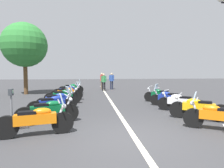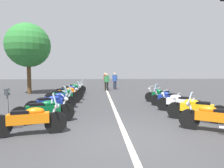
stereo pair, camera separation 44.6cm
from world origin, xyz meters
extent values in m
plane|color=#38383A|center=(0.00, 0.00, 0.00)|extent=(80.00, 80.00, 0.00)
cube|color=beige|center=(6.49, 0.00, 0.00)|extent=(24.23, 0.16, 0.01)
cylinder|color=black|center=(0.70, 2.10, 0.33)|extent=(0.29, 0.67, 0.66)
cylinder|color=black|center=(0.36, 3.58, 0.33)|extent=(0.29, 0.67, 0.66)
cube|color=orange|center=(0.53, 2.84, 0.51)|extent=(0.53, 1.19, 0.30)
ellipsoid|color=orange|center=(0.57, 2.66, 0.71)|extent=(0.37, 0.57, 0.22)
cube|color=black|center=(0.48, 3.05, 0.69)|extent=(0.36, 0.53, 0.12)
cylinder|color=silver|center=(0.69, 2.16, 0.63)|extent=(0.13, 0.30, 0.58)
cylinder|color=silver|center=(0.68, 2.20, 0.99)|extent=(0.61, 0.18, 0.04)
sphere|color=silver|center=(0.72, 2.05, 0.83)|extent=(0.14, 0.14, 0.14)
cylinder|color=silver|center=(0.60, 3.32, 0.23)|extent=(0.20, 0.55, 0.08)
cube|color=silver|center=(0.70, 2.12, 1.06)|extent=(0.38, 0.20, 0.32)
cylinder|color=black|center=(2.04, 2.04, 0.34)|extent=(0.35, 0.68, 0.68)
cylinder|color=black|center=(1.54, 3.50, 0.34)|extent=(0.35, 0.68, 0.68)
cube|color=#0C592D|center=(1.79, 2.77, 0.52)|extent=(0.65, 1.20, 0.30)
ellipsoid|color=#0C592D|center=(1.85, 2.60, 0.72)|extent=(0.42, 0.58, 0.22)
cube|color=black|center=(1.72, 2.98, 0.70)|extent=(0.40, 0.54, 0.12)
cylinder|color=silver|center=(2.02, 2.10, 0.64)|extent=(0.16, 0.30, 0.58)
cylinder|color=silver|center=(2.01, 2.14, 1.00)|extent=(0.60, 0.24, 0.04)
sphere|color=silver|center=(2.06, 1.99, 0.84)|extent=(0.14, 0.14, 0.14)
cylinder|color=silver|center=(1.81, 3.27, 0.24)|extent=(0.26, 0.55, 0.08)
cylinder|color=black|center=(3.41, 2.24, 0.33)|extent=(0.38, 0.67, 0.67)
cylinder|color=black|center=(2.88, 3.53, 0.33)|extent=(0.38, 0.67, 0.67)
cube|color=navy|center=(3.14, 2.89, 0.51)|extent=(0.66, 1.09, 0.30)
ellipsoid|color=navy|center=(3.21, 2.72, 0.71)|extent=(0.44, 0.58, 0.22)
cube|color=black|center=(3.06, 3.09, 0.69)|extent=(0.42, 0.54, 0.12)
cylinder|color=silver|center=(3.38, 2.30, 0.63)|extent=(0.17, 0.29, 0.58)
cylinder|color=silver|center=(3.37, 2.34, 0.99)|extent=(0.59, 0.27, 0.04)
sphere|color=silver|center=(3.43, 2.20, 0.83)|extent=(0.14, 0.14, 0.14)
cylinder|color=silver|center=(3.15, 3.34, 0.23)|extent=(0.28, 0.54, 0.08)
cube|color=silver|center=(3.40, 2.26, 1.06)|extent=(0.38, 0.25, 0.32)
cylinder|color=black|center=(4.64, 2.24, 0.30)|extent=(0.31, 0.62, 0.61)
cylinder|color=black|center=(4.22, 3.59, 0.30)|extent=(0.31, 0.62, 0.61)
cube|color=navy|center=(4.43, 2.92, 0.48)|extent=(0.58, 1.11, 0.30)
ellipsoid|color=navy|center=(4.48, 2.74, 0.68)|extent=(0.40, 0.57, 0.22)
cube|color=black|center=(4.37, 3.13, 0.66)|extent=(0.39, 0.54, 0.12)
cylinder|color=silver|center=(4.62, 2.30, 0.60)|extent=(0.15, 0.30, 0.58)
cylinder|color=silver|center=(4.61, 2.34, 0.96)|extent=(0.60, 0.22, 0.04)
sphere|color=silver|center=(4.65, 2.19, 0.80)|extent=(0.14, 0.14, 0.14)
cylinder|color=silver|center=(4.48, 3.37, 0.21)|extent=(0.24, 0.55, 0.08)
cube|color=silver|center=(4.63, 2.26, 1.03)|extent=(0.38, 0.22, 0.32)
cylinder|color=black|center=(6.09, 2.16, 0.34)|extent=(0.31, 0.69, 0.67)
cylinder|color=black|center=(5.72, 3.54, 0.34)|extent=(0.31, 0.69, 0.67)
cube|color=#0C592D|center=(5.91, 2.85, 0.52)|extent=(0.55, 1.12, 0.30)
ellipsoid|color=#0C592D|center=(5.95, 2.67, 0.72)|extent=(0.38, 0.57, 0.22)
cube|color=black|center=(5.85, 3.06, 0.70)|extent=(0.37, 0.53, 0.12)
cylinder|color=silver|center=(6.07, 2.22, 0.64)|extent=(0.14, 0.30, 0.58)
cylinder|color=silver|center=(6.06, 2.25, 1.00)|extent=(0.61, 0.20, 0.04)
sphere|color=silver|center=(6.10, 2.11, 0.84)|extent=(0.14, 0.14, 0.14)
cylinder|color=silver|center=(5.97, 3.31, 0.24)|extent=(0.22, 0.55, 0.08)
cylinder|color=black|center=(7.43, 2.12, 0.34)|extent=(0.31, 0.69, 0.68)
cylinder|color=black|center=(7.07, 3.52, 0.34)|extent=(0.31, 0.69, 0.68)
cube|color=orange|center=(7.25, 2.82, 0.52)|extent=(0.55, 1.13, 0.30)
ellipsoid|color=orange|center=(7.30, 2.64, 0.72)|extent=(0.38, 0.57, 0.22)
cube|color=black|center=(7.19, 3.03, 0.70)|extent=(0.37, 0.53, 0.12)
cylinder|color=silver|center=(7.42, 2.17, 0.64)|extent=(0.14, 0.30, 0.58)
cylinder|color=silver|center=(7.41, 2.21, 1.00)|extent=(0.61, 0.20, 0.04)
sphere|color=silver|center=(7.45, 2.07, 0.84)|extent=(0.14, 0.14, 0.14)
cylinder|color=silver|center=(7.31, 3.28, 0.24)|extent=(0.22, 0.55, 0.08)
cube|color=silver|center=(7.43, 2.14, 1.07)|extent=(0.38, 0.21, 0.32)
cylinder|color=black|center=(8.90, 2.21, 0.33)|extent=(0.38, 0.67, 0.67)
cylinder|color=black|center=(8.34, 3.59, 0.33)|extent=(0.38, 0.67, 0.67)
cube|color=navy|center=(8.62, 2.90, 0.51)|extent=(0.68, 1.16, 0.30)
ellipsoid|color=navy|center=(8.69, 2.73, 0.71)|extent=(0.43, 0.58, 0.22)
cube|color=black|center=(8.54, 3.11, 0.69)|extent=(0.42, 0.54, 0.12)
cylinder|color=silver|center=(8.87, 2.26, 0.63)|extent=(0.17, 0.29, 0.58)
cylinder|color=silver|center=(8.86, 2.30, 0.99)|extent=(0.59, 0.27, 0.04)
sphere|color=silver|center=(8.92, 2.16, 0.83)|extent=(0.14, 0.14, 0.14)
cylinder|color=silver|center=(8.62, 3.38, 0.23)|extent=(0.28, 0.54, 0.08)
cylinder|color=black|center=(10.26, 2.19, 0.30)|extent=(0.36, 0.61, 0.61)
cylinder|color=black|center=(9.69, 3.58, 0.30)|extent=(0.36, 0.61, 0.61)
cube|color=#0C592D|center=(9.98, 2.89, 0.48)|extent=(0.69, 1.16, 0.30)
ellipsoid|color=#0C592D|center=(10.04, 2.72, 0.68)|extent=(0.44, 0.58, 0.22)
cube|color=black|center=(9.89, 3.09, 0.66)|extent=(0.42, 0.54, 0.12)
cylinder|color=silver|center=(10.24, 2.25, 0.60)|extent=(0.17, 0.29, 0.58)
cylinder|color=silver|center=(10.22, 2.28, 0.96)|extent=(0.59, 0.27, 0.04)
sphere|color=silver|center=(10.28, 2.14, 0.80)|extent=(0.14, 0.14, 0.14)
cylinder|color=silver|center=(9.97, 3.37, 0.21)|extent=(0.28, 0.54, 0.08)
cylinder|color=black|center=(11.40, 2.21, 0.31)|extent=(0.30, 0.64, 0.63)
cylinder|color=black|center=(11.01, 3.64, 0.31)|extent=(0.30, 0.64, 0.63)
cube|color=#0C592D|center=(11.21, 2.92, 0.49)|extent=(0.57, 1.16, 0.30)
ellipsoid|color=#0C592D|center=(11.25, 2.75, 0.69)|extent=(0.39, 0.57, 0.22)
cube|color=black|center=(11.15, 3.14, 0.67)|extent=(0.38, 0.53, 0.12)
cylinder|color=silver|center=(11.39, 2.27, 0.61)|extent=(0.14, 0.30, 0.58)
cylinder|color=silver|center=(11.38, 2.30, 0.97)|extent=(0.61, 0.20, 0.04)
sphere|color=silver|center=(11.42, 2.16, 0.81)|extent=(0.14, 0.14, 0.14)
cylinder|color=silver|center=(11.26, 3.40, 0.22)|extent=(0.22, 0.55, 0.08)
cube|color=silver|center=(11.40, 2.23, 1.04)|extent=(0.38, 0.21, 0.32)
cylinder|color=black|center=(0.80, -2.18, 0.32)|extent=(0.48, 0.62, 0.65)
cube|color=orange|center=(0.41, -2.77, 0.50)|extent=(0.83, 1.05, 0.30)
ellipsoid|color=orange|center=(0.51, -2.62, 0.70)|extent=(0.50, 0.58, 0.22)
cube|color=black|center=(0.29, -2.96, 0.68)|extent=(0.48, 0.54, 0.12)
cylinder|color=silver|center=(0.77, -2.23, 0.62)|extent=(0.22, 0.28, 0.58)
cylinder|color=silver|center=(0.75, -2.26, 0.98)|extent=(0.54, 0.38, 0.04)
sphere|color=silver|center=(0.83, -2.14, 0.82)|extent=(0.14, 0.14, 0.14)
cube|color=silver|center=(0.79, -2.20, 1.05)|extent=(0.37, 0.30, 0.32)
cylinder|color=black|center=(2.15, -2.28, 0.33)|extent=(0.47, 0.63, 0.66)
cylinder|color=black|center=(1.33, -3.57, 0.33)|extent=(0.47, 0.63, 0.66)
cube|color=#EAB214|center=(1.74, -2.93, 0.51)|extent=(0.86, 1.13, 0.30)
ellipsoid|color=#EAB214|center=(1.84, -2.78, 0.71)|extent=(0.50, 0.58, 0.22)
cube|color=black|center=(1.62, -3.11, 0.69)|extent=(0.48, 0.54, 0.12)
cylinder|color=silver|center=(2.12, -2.33, 0.63)|extent=(0.21, 0.28, 0.58)
cylinder|color=silver|center=(2.10, -2.37, 0.99)|extent=(0.54, 0.37, 0.04)
sphere|color=silver|center=(2.18, -2.24, 0.83)|extent=(0.14, 0.14, 0.14)
cylinder|color=silver|center=(1.34, -3.22, 0.23)|extent=(0.36, 0.51, 0.08)
cylinder|color=black|center=(3.67, -2.32, 0.32)|extent=(0.51, 0.58, 0.63)
cylinder|color=black|center=(2.70, -3.49, 0.32)|extent=(0.51, 0.58, 0.63)
cube|color=white|center=(3.18, -2.90, 0.50)|extent=(0.95, 1.07, 0.30)
ellipsoid|color=white|center=(3.30, -2.77, 0.70)|extent=(0.53, 0.57, 0.22)
cube|color=black|center=(3.04, -3.07, 0.68)|extent=(0.51, 0.54, 0.12)
cylinder|color=silver|center=(3.63, -2.37, 0.62)|extent=(0.24, 0.27, 0.58)
cylinder|color=silver|center=(3.60, -2.40, 0.98)|extent=(0.50, 0.43, 0.04)
sphere|color=silver|center=(3.70, -2.28, 0.82)|extent=(0.14, 0.14, 0.14)
cylinder|color=silver|center=(2.76, -3.14, 0.22)|extent=(0.41, 0.48, 0.08)
cylinder|color=black|center=(4.97, -2.35, 0.30)|extent=(0.50, 0.55, 0.61)
cylinder|color=black|center=(4.04, -3.44, 0.30)|extent=(0.50, 0.55, 0.61)
cube|color=navy|center=(4.50, -2.90, 0.48)|extent=(0.92, 1.01, 0.30)
ellipsoid|color=navy|center=(4.62, -2.76, 0.68)|extent=(0.54, 0.56, 0.22)
cube|color=black|center=(4.36, -3.06, 0.66)|extent=(0.51, 0.53, 0.12)
cylinder|color=silver|center=(4.93, -2.40, 0.60)|extent=(0.24, 0.27, 0.58)
cylinder|color=silver|center=(4.91, -2.43, 0.96)|extent=(0.50, 0.43, 0.04)
sphere|color=silver|center=(5.00, -2.31, 0.80)|extent=(0.14, 0.14, 0.14)
cylinder|color=silver|center=(4.09, -3.11, 0.21)|extent=(0.42, 0.47, 0.08)
cube|color=silver|center=(4.96, -2.37, 1.03)|extent=(0.35, 0.33, 0.32)
cylinder|color=black|center=(6.26, -2.38, 0.30)|extent=(0.46, 0.58, 0.61)
cylinder|color=black|center=(5.47, -3.52, 0.30)|extent=(0.46, 0.58, 0.61)
cube|color=#0C592D|center=(5.87, -2.95, 0.48)|extent=(0.83, 1.03, 0.30)
ellipsoid|color=#0C592D|center=(5.97, -2.80, 0.68)|extent=(0.51, 0.58, 0.22)
cube|color=black|center=(5.74, -3.13, 0.66)|extent=(0.49, 0.54, 0.12)
cylinder|color=silver|center=(6.23, -2.43, 0.60)|extent=(0.22, 0.28, 0.58)
cylinder|color=silver|center=(6.20, -2.46, 0.96)|extent=(0.53, 0.39, 0.04)
sphere|color=silver|center=(6.29, -2.34, 0.80)|extent=(0.14, 0.14, 0.14)
cylinder|color=silver|center=(5.48, -3.19, 0.21)|extent=(0.38, 0.50, 0.08)
cylinder|color=slate|center=(1.63, 3.94, 0.55)|extent=(0.06, 0.06, 1.10)
cube|color=#33383D|center=(1.63, 3.94, 1.18)|extent=(0.18, 0.13, 0.22)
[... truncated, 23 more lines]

